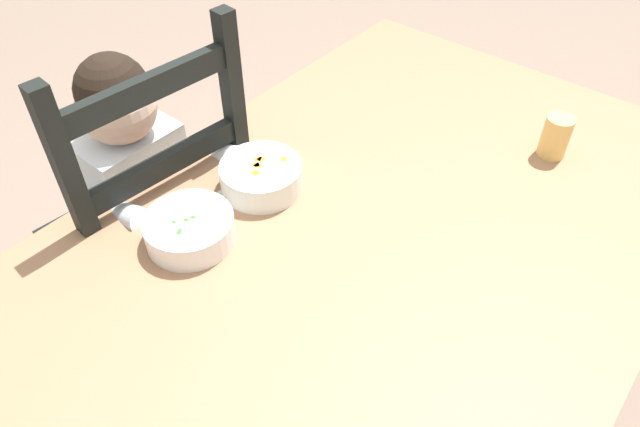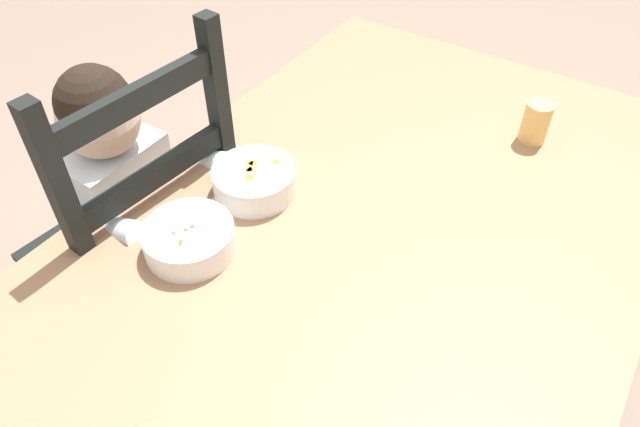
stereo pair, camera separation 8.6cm
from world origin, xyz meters
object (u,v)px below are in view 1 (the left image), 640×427
Objects in this scene: bowl_of_peas at (190,229)px; bowl_of_carrots at (261,176)px; child_figure at (145,184)px; drinking_cup at (556,137)px; spoon at (237,193)px; dining_table at (371,257)px; dining_chair at (156,231)px.

bowl_of_carrots is at bearing 0.01° from bowl_of_peas.
child_figure reaches higher than bowl_of_carrots.
bowl_of_peas is 0.81m from drinking_cup.
bowl_of_peas is 0.15m from spoon.
dining_table is 0.49m from drinking_cup.
bowl_of_peas reaches higher than spoon.
dining_table is at bearing -79.74° from bowl_of_carrots.
bowl_of_carrots is (0.20, 0.00, 0.00)m from bowl_of_peas.
child_figure reaches higher than drinking_cup.
bowl_of_peas is (-0.24, 0.26, 0.11)m from dining_table.
child_figure is at bearing 129.47° from drinking_cup.
dining_chair is at bearing 129.69° from drinking_cup.
spoon is (-0.10, 0.28, 0.09)m from dining_table.
spoon is at bearing 154.33° from bowl_of_carrots.
dining_table is 1.63× the size of child_figure.
bowl_of_peas is 0.20m from bowl_of_carrots.
dining_table is at bearing -74.74° from dining_chair.
dining_table is at bearing -75.22° from child_figure.
drinking_cup reaches higher than spoon.
spoon is at bearing 109.15° from dining_table.
bowl_of_carrots is at bearing -71.43° from child_figure.
dining_table is at bearing -70.85° from spoon.
bowl_of_peas is at bearing -108.58° from child_figure.
dining_chair is 0.37m from spoon.
bowl_of_carrots reaches higher than dining_table.
dining_chair is 1.09× the size of child_figure.
dining_table is 9.00× the size of bowl_of_carrots.
bowl_of_carrots is (0.10, -0.29, 0.12)m from child_figure.
dining_table is at bearing -46.38° from bowl_of_peas.
bowl_of_carrots is 1.52× the size of spoon.
spoon is (0.05, -0.27, 0.09)m from child_figure.
dining_chair is 0.15m from child_figure.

